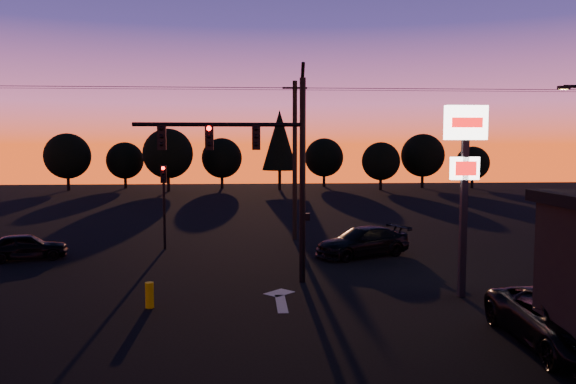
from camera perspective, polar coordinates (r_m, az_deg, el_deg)
name	(u,v)px	position (r m, az deg, el deg)	size (l,w,h in m)	color
ground	(268,313)	(18.59, -2.07, -12.16)	(120.00, 120.00, 0.00)	black
lane_arrow	(280,298)	(20.21, -0.79, -10.74)	(1.20, 3.10, 0.01)	beige
traffic_signal_mast	(261,157)	(21.77, -2.71, 3.53)	(6.79, 0.52, 8.58)	black
secondary_signal	(164,194)	(29.70, -12.50, -0.23)	(0.30, 0.31, 4.35)	black
pylon_sign	(465,159)	(20.70, 17.53, 3.18)	(1.50, 0.28, 6.80)	black
utility_pole_1	(295,159)	(31.88, 0.69, 3.34)	(1.40, 0.26, 9.00)	black
power_wires	(295,89)	(32.02, 0.70, 10.47)	(36.00, 1.22, 0.07)	black
bollard	(150,295)	(19.55, -13.89, -10.13)	(0.29, 0.29, 0.86)	#C9AD00
tree_0	(67,156)	(71.09, -21.50, 3.42)	(5.36, 5.36, 6.74)	black
tree_1	(125,161)	(72.46, -16.23, 3.09)	(4.54, 4.54, 5.71)	black
tree_2	(168,154)	(66.45, -12.10, 3.84)	(5.77, 5.78, 7.26)	black
tree_3	(222,158)	(69.87, -6.74, 3.44)	(4.95, 4.95, 6.22)	black
tree_4	(280,140)	(66.86, -0.86, 5.28)	(4.18, 4.18, 9.50)	black
tree_5	(324,158)	(72.42, 3.69, 3.52)	(4.95, 4.95, 6.22)	black
tree_6	(381,161)	(67.61, 9.42, 3.10)	(4.54, 4.54, 5.71)	black
tree_7	(423,155)	(72.08, 13.53, 3.63)	(5.36, 5.36, 6.74)	black
tree_8	(473,163)	(73.19, 18.24, 2.81)	(4.12, 4.12, 5.19)	black
car_left	(25,246)	(29.33, -25.12, -5.03)	(1.50, 3.73, 1.27)	black
car_right	(362,242)	(27.65, 7.56, -5.04)	(1.97, 4.86, 1.41)	black
suv_parked	(563,321)	(17.00, 26.17, -11.70)	(2.46, 5.33, 1.48)	black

